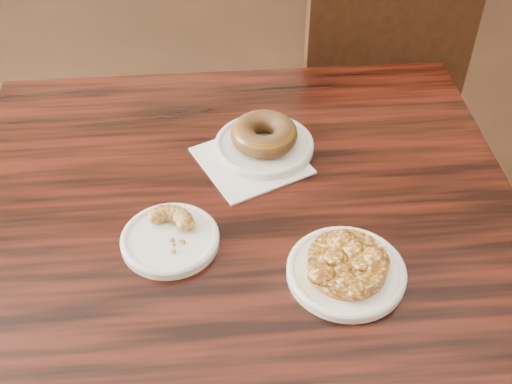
{
  "coord_description": "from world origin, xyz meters",
  "views": [
    {
      "loc": [
        0.13,
        -0.91,
        1.48
      ],
      "look_at": [
        0.13,
        -0.18,
        0.8
      ],
      "focal_mm": 45.0,
      "sensor_mm": 36.0,
      "label": 1
    }
  ],
  "objects_px": {
    "cafe_table": "(245,361)",
    "apple_fritter": "(348,261)",
    "cruller_fragment": "(169,231)",
    "glazed_donut": "(264,134)",
    "chair_far": "(355,105)"
  },
  "relations": [
    {
      "from": "glazed_donut",
      "to": "cruller_fragment",
      "type": "height_order",
      "value": "glazed_donut"
    },
    {
      "from": "chair_far",
      "to": "cruller_fragment",
      "type": "xyz_separation_m",
      "value": [
        -0.41,
        -0.79,
        0.32
      ]
    },
    {
      "from": "cruller_fragment",
      "to": "chair_far",
      "type": "bearing_deg",
      "value": 62.73
    },
    {
      "from": "cafe_table",
      "to": "chair_far",
      "type": "bearing_deg",
      "value": 64.09
    },
    {
      "from": "chair_far",
      "to": "cruller_fragment",
      "type": "height_order",
      "value": "chair_far"
    },
    {
      "from": "chair_far",
      "to": "glazed_donut",
      "type": "bearing_deg",
      "value": 55.23
    },
    {
      "from": "cafe_table",
      "to": "apple_fritter",
      "type": "xyz_separation_m",
      "value": [
        0.15,
        -0.09,
        0.41
      ]
    },
    {
      "from": "cafe_table",
      "to": "apple_fritter",
      "type": "relative_size",
      "value": 5.88
    },
    {
      "from": "glazed_donut",
      "to": "cruller_fragment",
      "type": "distance_m",
      "value": 0.27
    },
    {
      "from": "cruller_fragment",
      "to": "glazed_donut",
      "type": "bearing_deg",
      "value": 56.83
    },
    {
      "from": "cafe_table",
      "to": "glazed_donut",
      "type": "relative_size",
      "value": 7.82
    },
    {
      "from": "cafe_table",
      "to": "apple_fritter",
      "type": "height_order",
      "value": "apple_fritter"
    },
    {
      "from": "cruller_fragment",
      "to": "apple_fritter",
      "type": "bearing_deg",
      "value": -13.89
    },
    {
      "from": "apple_fritter",
      "to": "glazed_donut",
      "type": "bearing_deg",
      "value": 111.85
    },
    {
      "from": "cafe_table",
      "to": "cruller_fragment",
      "type": "relative_size",
      "value": 9.66
    }
  ]
}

